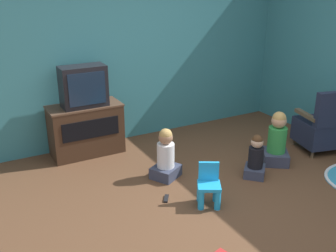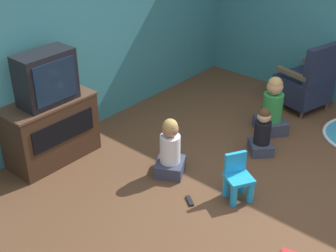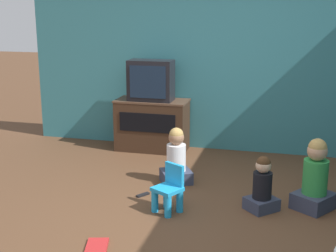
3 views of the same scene
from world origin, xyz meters
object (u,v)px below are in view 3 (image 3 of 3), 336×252
at_px(television, 151,80).
at_px(child_watching_right, 176,159).
at_px(tv_cabinet, 152,124).
at_px(yellow_kid_chair, 169,192).
at_px(child_watching_left, 262,187).
at_px(remote_control, 143,195).
at_px(book, 97,246).
at_px(child_watching_center, 315,179).

height_order(television, child_watching_right, television).
distance_m(tv_cabinet, yellow_kid_chair, 2.05).
xyz_separation_m(child_watching_left, remote_control, (-1.22, 0.04, -0.23)).
relative_size(tv_cabinet, book, 3.35).
height_order(television, child_watching_center, television).
height_order(yellow_kid_chair, child_watching_left, child_watching_left).
xyz_separation_m(child_watching_center, child_watching_right, (-1.46, 0.34, -0.03)).
bearing_deg(tv_cabinet, yellow_kid_chair, -69.04).
bearing_deg(child_watching_center, yellow_kid_chair, 142.15).
height_order(yellow_kid_chair, child_watching_center, child_watching_center).
xyz_separation_m(yellow_kid_chair, child_watching_left, (0.86, 0.26, 0.04)).
bearing_deg(child_watching_left, book, 176.56).
xyz_separation_m(child_watching_left, child_watching_center, (0.49, 0.16, 0.07)).
xyz_separation_m(child_watching_right, book, (-0.28, -1.60, -0.26)).
bearing_deg(television, remote_control, -76.60).
bearing_deg(child_watching_left, television, 90.09).
xyz_separation_m(television, child_watching_center, (2.08, -1.45, -0.66)).
bearing_deg(child_watching_center, book, 160.78).
bearing_deg(remote_control, yellow_kid_chair, -95.31).
height_order(tv_cabinet, remote_control, tv_cabinet).
height_order(tv_cabinet, child_watching_center, child_watching_center).
relative_size(child_watching_right, remote_control, 4.27).
height_order(child_watching_left, remote_control, child_watching_left).
xyz_separation_m(yellow_kid_chair, book, (-0.39, -0.84, -0.18)).
distance_m(yellow_kid_chair, child_watching_center, 1.42).
relative_size(yellow_kid_chair, remote_control, 3.11).
distance_m(tv_cabinet, remote_control, 1.69).
xyz_separation_m(yellow_kid_chair, remote_control, (-0.36, 0.30, -0.19)).
relative_size(yellow_kid_chair, child_watching_center, 0.65).
relative_size(yellow_kid_chair, child_watching_left, 0.84).
bearing_deg(child_watching_right, yellow_kid_chair, -110.79).
distance_m(child_watching_right, remote_control, 0.59).
xyz_separation_m(child_watching_right, remote_control, (-0.25, -0.46, -0.26)).
bearing_deg(remote_control, tv_cabinet, 47.62).
relative_size(child_watching_center, child_watching_right, 1.12).
height_order(child_watching_left, child_watching_center, child_watching_center).
distance_m(television, child_watching_right, 1.44).
distance_m(yellow_kid_chair, book, 0.94).
bearing_deg(book, child_watching_left, -64.24).
height_order(television, remote_control, television).
relative_size(child_watching_center, book, 2.43).
height_order(yellow_kid_chair, book, yellow_kid_chair).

